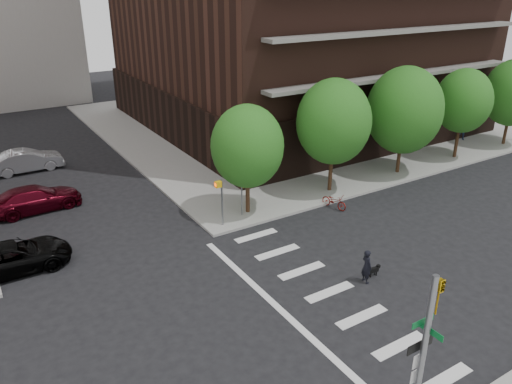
{
  "coord_description": "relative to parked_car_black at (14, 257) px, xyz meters",
  "views": [
    {
      "loc": [
        -9.18,
        -13.6,
        12.46
      ],
      "look_at": [
        3.0,
        6.0,
        2.5
      ],
      "focal_mm": 35.0,
      "sensor_mm": 36.0,
      "label": 1
    }
  ],
  "objects": [
    {
      "name": "ground",
      "position": [
        8.19,
        -9.0,
        -0.7
      ],
      "size": [
        120.0,
        120.0,
        0.0
      ],
      "primitive_type": "plane",
      "color": "black",
      "rests_on": "ground"
    },
    {
      "name": "sidewalk_ne",
      "position": [
        28.69,
        14.5,
        -0.63
      ],
      "size": [
        39.0,
        33.0,
        0.15
      ],
      "primitive_type": "cube",
      "color": "gray",
      "rests_on": "ground"
    },
    {
      "name": "crosswalk",
      "position": [
        10.39,
        -9.0,
        -0.7
      ],
      "size": [
        3.85,
        13.0,
        0.01
      ],
      "color": "silver",
      "rests_on": "ground"
    },
    {
      "name": "tree_a",
      "position": [
        12.19,
        -0.5,
        3.34
      ],
      "size": [
        4.0,
        4.0,
        5.9
      ],
      "color": "#301E11",
      "rests_on": "sidewalk_ne"
    },
    {
      "name": "tree_b",
      "position": [
        18.19,
        -0.5,
        3.84
      ],
      "size": [
        4.5,
        4.5,
        6.65
      ],
      "color": "#301E11",
      "rests_on": "sidewalk_ne"
    },
    {
      "name": "tree_c",
      "position": [
        24.19,
        -0.5,
        3.75
      ],
      "size": [
        5.0,
        5.0,
        6.8
      ],
      "color": "#301E11",
      "rests_on": "sidewalk_ne"
    },
    {
      "name": "tree_d",
      "position": [
        30.19,
        -0.5,
        3.64
      ],
      "size": [
        4.0,
        4.0,
        6.2
      ],
      "color": "#301E11",
      "rests_on": "sidewalk_ne"
    },
    {
      "name": "pedestrian_signal",
      "position": [
        10.5,
        -1.08,
        1.15
      ],
      "size": [
        2.18,
        0.67,
        2.6
      ],
      "color": "slate",
      "rests_on": "sidewalk_ne"
    },
    {
      "name": "parked_car_black",
      "position": [
        0.0,
        0.0,
        0.0
      ],
      "size": [
        2.33,
        5.05,
        1.4
      ],
      "primitive_type": "imported",
      "rotation": [
        0.0,
        0.0,
        1.57
      ],
      "color": "black",
      "rests_on": "ground"
    },
    {
      "name": "parked_car_maroon",
      "position": [
        2.02,
        6.37,
        0.04
      ],
      "size": [
        2.33,
        5.18,
        1.47
      ],
      "primitive_type": "imported",
      "rotation": [
        0.0,
        0.0,
        1.62
      ],
      "color": "#430510",
      "rests_on": "ground"
    },
    {
      "name": "parked_car_silver",
      "position": [
        2.69,
        13.45,
        0.07
      ],
      "size": [
        1.69,
        4.72,
        1.55
      ],
      "primitive_type": "imported",
      "rotation": [
        0.0,
        0.0,
        1.58
      ],
      "color": "#A3A4AA",
      "rests_on": "ground"
    },
    {
      "name": "scooter",
      "position": [
        16.87,
        -2.5,
        -0.26
      ],
      "size": [
        0.96,
        1.77,
        0.88
      ],
      "primitive_type": "imported",
      "rotation": [
        0.0,
        0.0,
        0.24
      ],
      "color": "maroon",
      "rests_on": "ground"
    },
    {
      "name": "dog_walker",
      "position": [
        13.05,
        -9.21,
        0.1
      ],
      "size": [
        0.63,
        0.46,
        1.6
      ],
      "primitive_type": "imported",
      "rotation": [
        0.0,
        0.0,
        1.43
      ],
      "color": "black",
      "rests_on": "ground"
    },
    {
      "name": "dog",
      "position": [
        13.71,
        -9.05,
        -0.39
      ],
      "size": [
        0.6,
        0.21,
        0.5
      ],
      "rotation": [
        0.0,
        0.0,
        -0.1
      ],
      "color": "black",
      "rests_on": "ground"
    },
    {
      "name": "pedestrian_far",
      "position": [
        34.2,
        2.0,
        0.39
      ],
      "size": [
        1.06,
        0.92,
        1.88
      ],
      "primitive_type": "imported",
      "rotation": [
        0.0,
        0.0,
        -1.32
      ],
      "color": "navy",
      "rests_on": "sidewalk_ne"
    }
  ]
}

